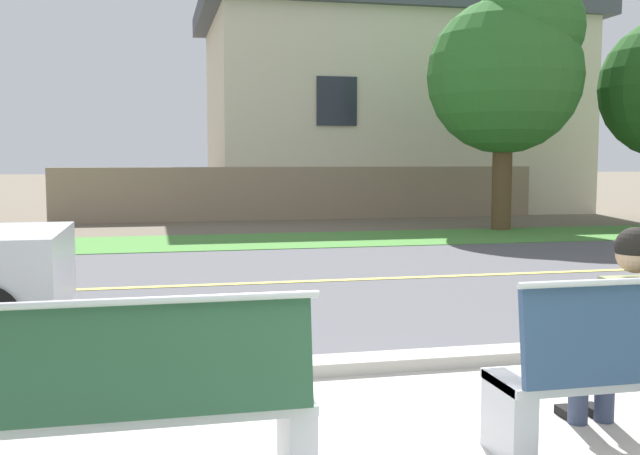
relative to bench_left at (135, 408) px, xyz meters
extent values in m
plane|color=#665B4C|center=(1.37, 7.51, -0.45)|extent=(140.00, 140.00, 0.00)
cube|color=#ADA89E|center=(1.37, 1.86, -0.40)|extent=(44.00, 0.30, 0.11)
cube|color=#515156|center=(1.37, 6.01, -0.45)|extent=(52.00, 8.00, 0.01)
cube|color=#E0CC4C|center=(1.37, 6.01, -0.44)|extent=(48.00, 0.14, 0.01)
cube|color=#478438|center=(1.37, 10.94, -0.44)|extent=(48.00, 2.80, 0.02)
cube|color=silver|center=(0.79, 0.07, -0.23)|extent=(0.14, 0.40, 0.45)
cube|color=silver|center=(0.00, 0.07, -0.03)|extent=(1.72, 0.44, 0.05)
cube|color=#285138|center=(0.00, -0.13, 0.26)|extent=(1.65, 0.12, 0.52)
cylinder|color=silver|center=(0.00, -0.14, 0.54)|extent=(1.72, 0.04, 0.04)
cube|color=silver|center=(1.96, 0.07, -0.23)|extent=(0.14, 0.40, 0.45)
cube|color=silver|center=(2.75, 0.07, -0.03)|extent=(1.72, 0.44, 0.05)
cylinder|color=#333D56|center=(2.61, 0.26, 0.06)|extent=(0.15, 0.42, 0.15)
cylinder|color=#333D56|center=(2.79, 0.26, 0.06)|extent=(0.15, 0.42, 0.15)
cylinder|color=#333D56|center=(2.61, 0.45, -0.24)|extent=(0.12, 0.12, 0.43)
cube|color=black|center=(2.61, 0.53, -0.42)|extent=(0.09, 0.24, 0.07)
cylinder|color=#333D56|center=(2.79, 0.45, -0.24)|extent=(0.12, 0.12, 0.43)
cube|color=black|center=(2.79, 0.53, -0.42)|extent=(0.09, 0.24, 0.07)
cube|color=#6B7047|center=(2.70, 0.07, 0.26)|extent=(0.34, 0.20, 0.52)
cylinder|color=#6B7047|center=(2.49, 0.09, 0.28)|extent=(0.09, 0.09, 0.46)
sphere|color=tan|center=(2.70, 0.08, 0.65)|extent=(0.21, 0.21, 0.21)
sphere|color=black|center=(2.70, 0.08, 0.69)|extent=(0.22, 0.22, 0.22)
cylinder|color=black|center=(-1.25, 4.45, -0.13)|extent=(0.64, 0.18, 0.64)
cylinder|color=brown|center=(7.82, 12.09, 0.63)|extent=(0.44, 0.44, 2.16)
sphere|color=#2D6B28|center=(7.82, 12.09, 3.01)|extent=(3.46, 3.46, 3.46)
sphere|color=#2D6B28|center=(8.26, 11.83, 4.05)|extent=(2.42, 2.42, 2.42)
cube|color=gray|center=(4.01, 16.02, 0.25)|extent=(13.00, 0.36, 1.40)
cube|color=beige|center=(7.36, 19.22, 2.41)|extent=(10.85, 6.40, 5.73)
cube|color=#474C56|center=(7.36, 19.22, 5.58)|extent=(11.72, 6.91, 0.60)
cube|color=#232833|center=(4.92, 15.99, 2.70)|extent=(1.10, 0.06, 1.30)
cube|color=#232833|center=(9.80, 15.99, 2.70)|extent=(1.10, 0.06, 1.30)
camera|label=1|loc=(0.11, -3.54, 1.18)|focal=41.86mm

